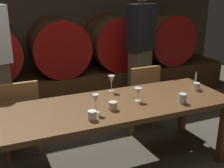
% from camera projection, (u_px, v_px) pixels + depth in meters
% --- Properties ---
extents(back_wall, '(6.52, 0.24, 2.63)m').
position_uv_depth(back_wall, '(48.00, 18.00, 4.66)').
color(back_wall, '#473A2D').
rests_on(back_wall, ground).
extents(barrel_shelf, '(5.87, 0.90, 0.51)m').
position_uv_depth(barrel_shelf, '(59.00, 88.00, 4.53)').
color(barrel_shelf, '#4C2D16').
rests_on(barrel_shelf, ground).
extents(wine_barrel_center, '(0.86, 0.79, 0.86)m').
position_uv_depth(wine_barrel_center, '(58.00, 47.00, 4.32)').
color(wine_barrel_center, '#513319').
rests_on(wine_barrel_center, barrel_shelf).
extents(wine_barrel_right, '(0.86, 0.79, 0.86)m').
position_uv_depth(wine_barrel_right, '(113.00, 42.00, 4.66)').
color(wine_barrel_right, brown).
rests_on(wine_barrel_right, barrel_shelf).
extents(wine_barrel_far_right, '(0.86, 0.79, 0.86)m').
position_uv_depth(wine_barrel_far_right, '(163.00, 39.00, 5.02)').
color(wine_barrel_far_right, brown).
rests_on(wine_barrel_far_right, barrel_shelf).
extents(dining_table, '(2.48, 0.81, 0.72)m').
position_uv_depth(dining_table, '(108.00, 111.00, 2.71)').
color(dining_table, brown).
rests_on(dining_table, ground).
extents(chair_left, '(0.41, 0.41, 0.88)m').
position_uv_depth(chair_left, '(20.00, 114.00, 3.03)').
color(chair_left, olive).
rests_on(chair_left, ground).
extents(chair_right, '(0.41, 0.41, 0.88)m').
position_uv_depth(chair_right, '(141.00, 94.00, 3.61)').
color(chair_right, olive).
rests_on(chair_right, ground).
extents(guest_right, '(0.43, 0.34, 1.81)m').
position_uv_depth(guest_right, '(140.00, 50.00, 4.04)').
color(guest_right, brown).
rests_on(guest_right, ground).
extents(candle_center, '(0.05, 0.05, 0.19)m').
position_uv_depth(candle_center, '(195.00, 83.00, 3.15)').
color(candle_center, olive).
rests_on(candle_center, dining_table).
extents(wine_glass_left, '(0.06, 0.06, 0.18)m').
position_uv_depth(wine_glass_left, '(96.00, 99.00, 2.47)').
color(wine_glass_left, silver).
rests_on(wine_glass_left, dining_table).
extents(wine_glass_center, '(0.07, 0.07, 0.18)m').
position_uv_depth(wine_glass_center, '(111.00, 80.00, 3.00)').
color(wine_glass_center, silver).
rests_on(wine_glass_center, dining_table).
extents(wine_glass_right, '(0.08, 0.08, 0.14)m').
position_uv_depth(wine_glass_right, '(138.00, 92.00, 2.75)').
color(wine_glass_right, silver).
rests_on(wine_glass_right, dining_table).
extents(cup_far_left, '(0.07, 0.07, 0.08)m').
position_uv_depth(cup_far_left, '(92.00, 115.00, 2.37)').
color(cup_far_left, white).
rests_on(cup_far_left, dining_table).
extents(cup_center_left, '(0.08, 0.08, 0.08)m').
position_uv_depth(cup_center_left, '(113.00, 106.00, 2.57)').
color(cup_center_left, beige).
rests_on(cup_center_left, dining_table).
extents(cup_center_right, '(0.08, 0.08, 0.10)m').
position_uv_depth(cup_center_right, '(183.00, 98.00, 2.71)').
color(cup_center_right, silver).
rests_on(cup_center_right, dining_table).
extents(cup_far_right, '(0.07, 0.07, 0.08)m').
position_uv_depth(cup_far_right, '(196.00, 86.00, 3.07)').
color(cup_far_right, white).
rests_on(cup_far_right, dining_table).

